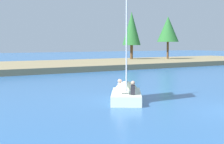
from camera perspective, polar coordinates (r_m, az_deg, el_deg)
shore_bank at (r=41.38m, az=-14.74°, el=0.76°), size 80.00×14.64×0.60m
shoreline_tree_midleft at (r=53.64m, az=3.11°, el=6.82°), size 2.67×2.67×6.92m
shoreline_tree_centre at (r=54.90m, az=8.80°, el=6.67°), size 3.21×3.21×6.32m
sailboat at (r=18.87m, az=2.27°, el=-3.05°), size 3.52×4.11×6.13m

